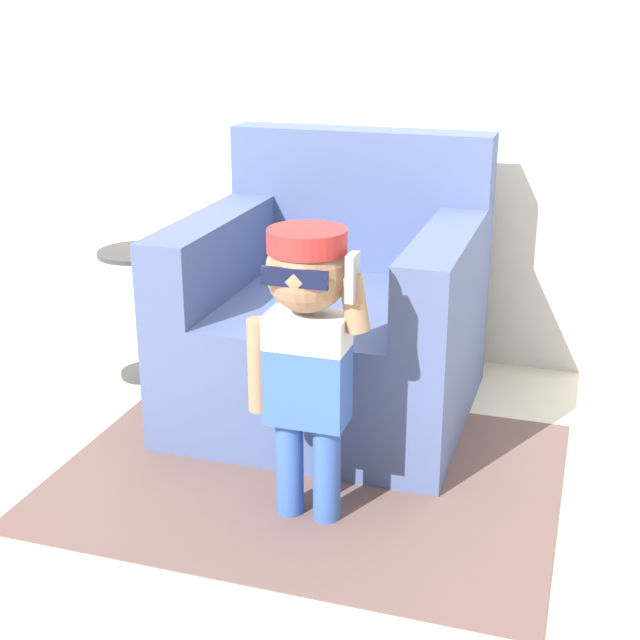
# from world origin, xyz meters

# --- Properties ---
(ground_plane) EXTENTS (10.00, 10.00, 0.00)m
(ground_plane) POSITION_xyz_m (0.00, 0.00, 0.00)
(ground_plane) COLOR beige
(wall_back) EXTENTS (10.00, 0.05, 2.60)m
(wall_back) POSITION_xyz_m (0.00, 0.73, 1.30)
(wall_back) COLOR silver
(wall_back) RESTS_ON ground_plane
(armchair) EXTENTS (1.02, 1.00, 1.00)m
(armchair) POSITION_xyz_m (-0.16, 0.09, 0.35)
(armchair) COLOR #475684
(armchair) RESTS_ON ground_plane
(person_child) EXTENTS (0.36, 0.27, 0.88)m
(person_child) POSITION_xyz_m (-0.01, -0.67, 0.59)
(person_child) COLOR #3356AD
(person_child) RESTS_ON ground_plane
(side_table) EXTENTS (0.32, 0.32, 0.53)m
(side_table) POSITION_xyz_m (-0.98, 0.14, 0.32)
(side_table) COLOR #333333
(side_table) RESTS_ON ground_plane
(rug) EXTENTS (1.59, 1.22, 0.01)m
(rug) POSITION_xyz_m (-0.09, -0.44, 0.00)
(rug) COLOR brown
(rug) RESTS_ON ground_plane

